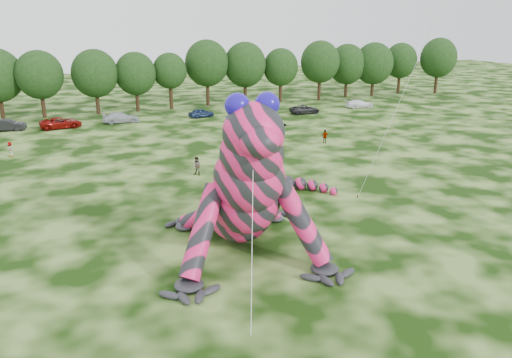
{
  "coord_description": "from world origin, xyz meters",
  "views": [
    {
      "loc": [
        -14.67,
        -20.75,
        13.5
      ],
      "look_at": [
        -4.03,
        6.9,
        4.0
      ],
      "focal_mm": 35.0,
      "sensor_mm": 36.0,
      "label": 1
    }
  ],
  "objects_px": {
    "flying_kite": "(441,6)",
    "tree_6": "(41,84)",
    "car_4": "(201,113)",
    "car_7": "(359,104)",
    "spectator_4": "(10,149)",
    "spectator_1": "(197,166)",
    "tree_13": "(320,71)",
    "car_5": "(258,107)",
    "tree_9": "(170,81)",
    "tree_14": "(347,71)",
    "car_1": "(7,125)",
    "car_6": "(305,109)",
    "tree_7": "(96,82)",
    "spectator_5": "(268,176)",
    "spectator_2": "(284,130)",
    "tree_11": "(245,73)",
    "spectator_3": "(325,137)",
    "car_3": "(121,118)",
    "car_2": "(61,123)",
    "tree_17": "(438,66)",
    "tree_15": "(374,69)",
    "tree_16": "(400,68)",
    "tree_12": "(281,75)",
    "inflatable_gecko": "(235,161)",
    "tree_8": "(136,82)"
  },
  "relations": [
    {
      "from": "flying_kite",
      "to": "tree_6",
      "type": "xyz_separation_m",
      "value": [
        -27.13,
        48.97,
        -9.6
      ]
    },
    {
      "from": "car_4",
      "to": "car_7",
      "type": "bearing_deg",
      "value": -104.61
    },
    {
      "from": "spectator_4",
      "to": "spectator_1",
      "type": "xyz_separation_m",
      "value": [
        16.3,
        -13.18,
        0.07
      ]
    },
    {
      "from": "tree_13",
      "to": "car_5",
      "type": "bearing_deg",
      "value": -153.26
    },
    {
      "from": "tree_9",
      "to": "spectator_4",
      "type": "xyz_separation_m",
      "value": [
        -21.47,
        -22.65,
        -3.56
      ]
    },
    {
      "from": "tree_14",
      "to": "spectator_4",
      "type": "xyz_separation_m",
      "value": [
        -53.87,
        -24.03,
        -3.92
      ]
    },
    {
      "from": "tree_6",
      "to": "car_1",
      "type": "bearing_deg",
      "value": -117.68
    },
    {
      "from": "tree_6",
      "to": "car_6",
      "type": "distance_m",
      "value": 38.18
    },
    {
      "from": "spectator_4",
      "to": "spectator_1",
      "type": "bearing_deg",
      "value": 27.17
    },
    {
      "from": "tree_7",
      "to": "tree_14",
      "type": "height_order",
      "value": "tree_7"
    },
    {
      "from": "car_5",
      "to": "spectator_5",
      "type": "height_order",
      "value": "spectator_5"
    },
    {
      "from": "spectator_2",
      "to": "spectator_4",
      "type": "xyz_separation_m",
      "value": [
        -29.91,
        1.99,
        -0.05
      ]
    },
    {
      "from": "tree_11",
      "to": "spectator_5",
      "type": "xyz_separation_m",
      "value": [
        -13.1,
        -41.94,
        -4.13
      ]
    },
    {
      "from": "tree_6",
      "to": "tree_9",
      "type": "relative_size",
      "value": 1.09
    },
    {
      "from": "tree_9",
      "to": "spectator_3",
      "type": "xyz_separation_m",
      "value": [
        11.53,
        -29.15,
        -3.55
      ]
    },
    {
      "from": "car_3",
      "to": "car_6",
      "type": "relative_size",
      "value": 1.07
    },
    {
      "from": "flying_kite",
      "to": "tree_7",
      "type": "bearing_deg",
      "value": 111.82
    },
    {
      "from": "car_2",
      "to": "tree_7",
      "type": "bearing_deg",
      "value": -37.34
    },
    {
      "from": "car_7",
      "to": "tree_17",
      "type": "bearing_deg",
      "value": -61.32
    },
    {
      "from": "spectator_3",
      "to": "spectator_5",
      "type": "height_order",
      "value": "spectator_5"
    },
    {
      "from": "tree_17",
      "to": "car_2",
      "type": "relative_size",
      "value": 1.97
    },
    {
      "from": "flying_kite",
      "to": "tree_15",
      "type": "height_order",
      "value": "flying_kite"
    },
    {
      "from": "tree_14",
      "to": "tree_16",
      "type": "distance_m",
      "value": 12.01
    },
    {
      "from": "tree_12",
      "to": "car_2",
      "type": "distance_m",
      "value": 36.97
    },
    {
      "from": "car_5",
      "to": "car_6",
      "type": "relative_size",
      "value": 0.91
    },
    {
      "from": "tree_11",
      "to": "car_5",
      "type": "distance_m",
      "value": 9.39
    },
    {
      "from": "flying_kite",
      "to": "tree_13",
      "type": "bearing_deg",
      "value": 70.44
    },
    {
      "from": "car_6",
      "to": "car_3",
      "type": "bearing_deg",
      "value": 84.96
    },
    {
      "from": "car_7",
      "to": "spectator_1",
      "type": "xyz_separation_m",
      "value": [
        -33.41,
        -26.02,
        0.2
      ]
    },
    {
      "from": "inflatable_gecko",
      "to": "car_2",
      "type": "bearing_deg",
      "value": 111.76
    },
    {
      "from": "tree_13",
      "to": "spectator_3",
      "type": "distance_m",
      "value": 32.66
    },
    {
      "from": "tree_9",
      "to": "tree_11",
      "type": "xyz_separation_m",
      "value": [
        12.72,
        0.85,
        0.7
      ]
    },
    {
      "from": "tree_11",
      "to": "car_1",
      "type": "distance_m",
      "value": 37.09
    },
    {
      "from": "inflatable_gecko",
      "to": "car_2",
      "type": "distance_m",
      "value": 41.5
    },
    {
      "from": "tree_7",
      "to": "tree_12",
      "type": "bearing_deg",
      "value": 1.78
    },
    {
      "from": "car_7",
      "to": "spectator_1",
      "type": "relative_size",
      "value": 2.64
    },
    {
      "from": "inflatable_gecko",
      "to": "tree_9",
      "type": "distance_m",
      "value": 49.83
    },
    {
      "from": "tree_15",
      "to": "spectator_2",
      "type": "distance_m",
      "value": 38.52
    },
    {
      "from": "car_1",
      "to": "spectator_4",
      "type": "distance_m",
      "value": 14.0
    },
    {
      "from": "tree_12",
      "to": "tree_15",
      "type": "bearing_deg",
      "value": 0.1
    },
    {
      "from": "tree_15",
      "to": "tree_17",
      "type": "xyz_separation_m",
      "value": [
        13.47,
        -1.11,
        0.33
      ]
    },
    {
      "from": "tree_8",
      "to": "tree_12",
      "type": "relative_size",
      "value": 1.0
    },
    {
      "from": "tree_15",
      "to": "car_2",
      "type": "height_order",
      "value": "tree_15"
    },
    {
      "from": "tree_17",
      "to": "car_5",
      "type": "bearing_deg",
      "value": -170.23
    },
    {
      "from": "tree_6",
      "to": "tree_12",
      "type": "relative_size",
      "value": 1.06
    },
    {
      "from": "tree_7",
      "to": "tree_8",
      "type": "relative_size",
      "value": 1.06
    },
    {
      "from": "car_1",
      "to": "spectator_5",
      "type": "height_order",
      "value": "spectator_5"
    },
    {
      "from": "car_4",
      "to": "spectator_1",
      "type": "xyz_separation_m",
      "value": [
        -7.7,
        -27.23,
        0.22
      ]
    },
    {
      "from": "tree_7",
      "to": "car_1",
      "type": "relative_size",
      "value": 2.16
    },
    {
      "from": "car_3",
      "to": "tree_8",
      "type": "bearing_deg",
      "value": -23.81
    }
  ]
}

